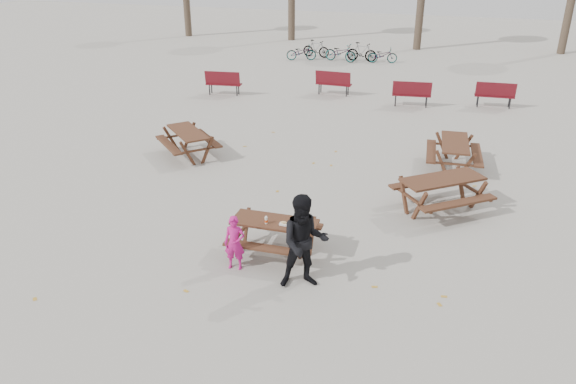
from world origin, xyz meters
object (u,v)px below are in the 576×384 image
(soda_bottle, at_px, (266,220))
(adult, at_px, (304,242))
(picnic_table_east, at_px, (441,194))
(picnic_table_far, at_px, (454,155))
(food_tray, at_px, (284,224))
(child, at_px, (235,243))
(picnic_table_north, at_px, (189,143))
(main_picnic_table, at_px, (275,229))

(soda_bottle, relative_size, adult, 0.09)
(picnic_table_east, distance_m, picnic_table_far, 2.93)
(food_tray, bearing_deg, soda_bottle, -173.76)
(picnic_table_far, bearing_deg, soda_bottle, 146.41)
(adult, distance_m, picnic_table_east, 4.77)
(child, relative_size, picnic_table_north, 0.63)
(adult, bearing_deg, picnic_table_far, 47.92)
(main_picnic_table, xyz_separation_m, food_tray, (0.24, -0.12, 0.21))
(soda_bottle, xyz_separation_m, picnic_table_far, (3.67, 6.17, -0.43))
(food_tray, relative_size, soda_bottle, 1.06)
(food_tray, distance_m, picnic_table_far, 6.97)
(food_tray, xyz_separation_m, child, (-0.84, -0.68, -0.21))
(child, height_order, picnic_table_east, child)
(main_picnic_table, xyz_separation_m, child, (-0.60, -0.80, -0.00))
(main_picnic_table, distance_m, picnic_table_east, 4.53)
(picnic_table_north, bearing_deg, picnic_table_east, 32.25)
(main_picnic_table, distance_m, adult, 1.40)
(soda_bottle, bearing_deg, picnic_table_north, 130.22)
(main_picnic_table, bearing_deg, adult, -47.52)
(main_picnic_table, relative_size, picnic_table_far, 0.94)
(food_tray, bearing_deg, picnic_table_east, 46.33)
(main_picnic_table, height_order, soda_bottle, soda_bottle)
(child, bearing_deg, adult, -15.32)
(picnic_table_north, bearing_deg, adult, -3.22)
(main_picnic_table, relative_size, picnic_table_north, 0.96)
(adult, xyz_separation_m, picnic_table_north, (-5.21, 5.76, -0.56))
(adult, distance_m, picnic_table_north, 7.79)
(main_picnic_table, height_order, child, child)
(adult, height_order, picnic_table_far, adult)
(picnic_table_north, bearing_deg, child, -11.70)
(food_tray, xyz_separation_m, picnic_table_north, (-4.54, 4.89, -0.39))
(soda_bottle, distance_m, child, 0.83)
(child, bearing_deg, soda_bottle, 46.04)
(food_tray, relative_size, child, 0.15)
(picnic_table_east, height_order, picnic_table_north, picnic_table_east)
(main_picnic_table, xyz_separation_m, picnic_table_east, (3.31, 3.09, -0.15))
(main_picnic_table, relative_size, food_tray, 10.00)
(adult, distance_m, picnic_table_far, 7.50)
(main_picnic_table, bearing_deg, picnic_table_north, 132.04)
(soda_bottle, xyz_separation_m, child, (-0.46, -0.64, -0.26))
(child, xyz_separation_m, picnic_table_east, (3.90, 3.89, -0.15))
(main_picnic_table, xyz_separation_m, picnic_table_far, (3.54, 6.01, -0.17))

